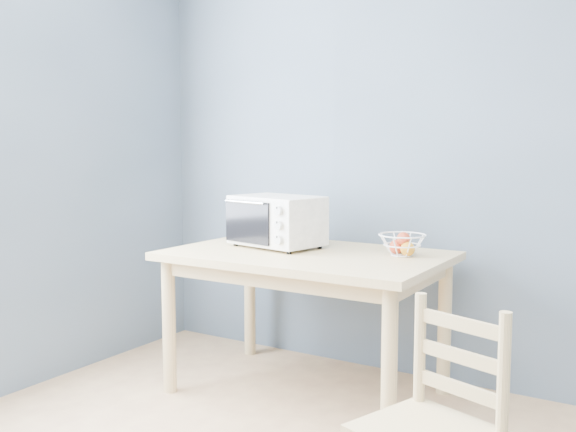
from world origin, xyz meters
The scene contains 4 objects.
room centered at (0.00, 0.00, 1.30)m, with size 4.01×4.51×2.61m.
dining_table centered at (-0.69, 1.70, 0.65)m, with size 1.40×0.90×0.75m.
toaster_oven centered at (-0.93, 1.76, 0.90)m, with size 0.53×0.41×0.28m.
fruit_basket centered at (-0.22, 1.85, 0.81)m, with size 0.24×0.24×0.12m.
Camera 1 is at (0.95, -1.14, 1.29)m, focal length 40.00 mm.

